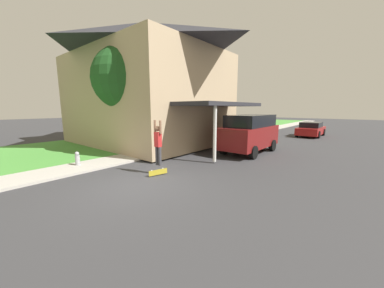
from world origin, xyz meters
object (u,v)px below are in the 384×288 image
at_px(skateboarder, 158,143).
at_px(skateboard, 158,172).
at_px(lawn_tree_near, 125,79).
at_px(suv_parked, 250,132).
at_px(fire_hydrant, 77,159).
at_px(car_down_street, 311,129).

distance_m(skateboarder, skateboard, 1.18).
bearing_deg(lawn_tree_near, suv_parked, 38.34).
distance_m(lawn_tree_near, skateboarder, 6.00).
xyz_separation_m(skateboarder, fire_hydrant, (-3.62, -1.67, -0.90)).
xyz_separation_m(lawn_tree_near, skateboarder, (4.85, -1.81, -3.04)).
relative_size(skateboarder, skateboard, 2.38).
relative_size(lawn_tree_near, fire_hydrant, 9.90).
xyz_separation_m(skateboarder, skateboard, (0.14, -0.16, -1.16)).
bearing_deg(skateboard, fire_hydrant, -158.06).
bearing_deg(skateboard, suv_parked, 82.86).
height_order(lawn_tree_near, car_down_street, lawn_tree_near).
distance_m(suv_parked, fire_hydrant, 9.31).
height_order(skateboarder, fire_hydrant, skateboarder).
xyz_separation_m(lawn_tree_near, fire_hydrant, (1.23, -3.48, -3.94)).
bearing_deg(lawn_tree_near, car_down_street, 65.86).
height_order(suv_parked, skateboarder, suv_parked).
xyz_separation_m(suv_parked, fire_hydrant, (-4.57, -8.07, -0.82)).
xyz_separation_m(car_down_street, skateboard, (-2.00, -17.54, -0.52)).
distance_m(skateboarder, fire_hydrant, 4.09).
relative_size(suv_parked, car_down_street, 1.05).
bearing_deg(suv_parked, fire_hydrant, -119.56).
bearing_deg(skateboarder, skateboard, -49.26).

